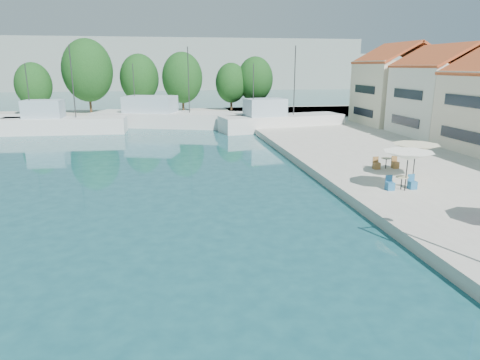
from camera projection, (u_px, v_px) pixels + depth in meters
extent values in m
cube|color=#AFAB9E|center=(138.00, 116.00, 63.04)|extent=(90.00, 16.00, 0.60)
cube|color=gray|center=(87.00, 64.00, 146.05)|extent=(180.00, 40.00, 16.00)
cube|color=gray|center=(272.00, 70.00, 176.97)|extent=(140.00, 40.00, 12.00)
cube|color=white|center=(443.00, 101.00, 43.44)|extent=(8.00, 8.50, 7.00)
pyramid|color=#A34424|center=(450.00, 46.00, 42.07)|extent=(8.40, 8.80, 1.80)
cube|color=beige|center=(398.00, 93.00, 51.95)|extent=(8.60, 8.50, 7.50)
pyramid|color=#A34424|center=(402.00, 45.00, 50.51)|extent=(9.00, 8.80, 1.80)
cube|color=silver|center=(64.00, 127.00, 49.12)|extent=(13.94, 4.04, 2.20)
cube|color=#97AEBB|center=(43.00, 109.00, 48.31)|extent=(4.24, 2.90, 2.00)
cylinder|color=#2D2D2D|center=(72.00, 82.00, 47.99)|extent=(0.12, 0.12, 8.00)
cylinder|color=#2D2D2D|center=(28.00, 91.00, 47.61)|extent=(0.10, 0.10, 6.00)
cube|color=silver|center=(174.00, 121.00, 54.68)|extent=(21.17, 11.53, 2.20)
cube|color=#97AEBB|center=(150.00, 104.00, 54.59)|extent=(7.14, 5.84, 2.00)
cylinder|color=#2D2D2D|center=(189.00, 80.00, 53.07)|extent=(0.12, 0.12, 8.00)
cylinder|color=#2D2D2D|center=(134.00, 88.00, 54.37)|extent=(0.10, 0.10, 6.00)
cube|color=silver|center=(282.00, 124.00, 51.56)|extent=(15.50, 6.52, 2.20)
cube|color=#97AEBB|center=(265.00, 107.00, 50.27)|extent=(4.98, 3.76, 2.00)
cylinder|color=#2D2D2D|center=(295.00, 81.00, 50.73)|extent=(0.12, 0.12, 8.00)
cylinder|color=#2D2D2D|center=(253.00, 90.00, 49.26)|extent=(0.10, 0.10, 6.00)
cylinder|color=#3F2B19|center=(36.00, 104.00, 61.33)|extent=(0.36, 0.36, 3.31)
ellipsoid|color=#123914|center=(33.00, 85.00, 60.65)|extent=(5.04, 5.04, 6.30)
cylinder|color=#3F2B19|center=(90.00, 97.00, 64.16)|extent=(0.36, 0.36, 4.82)
ellipsoid|color=#123914|center=(88.00, 70.00, 63.16)|extent=(7.33, 7.33, 9.16)
cylinder|color=#3F2B19|center=(141.00, 99.00, 66.81)|extent=(0.36, 0.36, 3.89)
ellipsoid|color=#123914|center=(139.00, 78.00, 66.00)|extent=(5.92, 5.92, 7.40)
cylinder|color=#3F2B19|center=(183.00, 99.00, 65.26)|extent=(0.36, 0.36, 3.99)
ellipsoid|color=#123914|center=(182.00, 78.00, 64.43)|extent=(6.07, 6.07, 7.59)
cylinder|color=#3F2B19|center=(231.00, 100.00, 68.90)|extent=(0.36, 0.36, 3.30)
ellipsoid|color=#123914|center=(231.00, 83.00, 68.22)|extent=(5.02, 5.02, 6.27)
cylinder|color=#3F2B19|center=(255.00, 98.00, 69.21)|extent=(0.36, 0.36, 3.73)
ellipsoid|color=#123914|center=(255.00, 79.00, 68.44)|extent=(5.68, 5.68, 7.10)
cylinder|color=black|center=(407.00, 171.00, 24.19)|extent=(0.06, 0.06, 2.29)
cone|color=white|center=(408.00, 156.00, 23.96)|extent=(2.82, 2.82, 0.50)
cylinder|color=black|center=(414.00, 161.00, 27.02)|extent=(0.06, 0.06, 2.18)
cone|color=beige|center=(416.00, 148.00, 26.81)|extent=(2.89, 2.89, 0.50)
cylinder|color=black|center=(401.00, 183.00, 24.62)|extent=(0.06, 0.06, 0.74)
cylinder|color=#BAB188|center=(402.00, 177.00, 24.53)|extent=(0.70, 0.70, 0.04)
cube|color=#23618F|center=(412.00, 185.00, 24.77)|extent=(0.42, 0.42, 0.46)
cube|color=#23618F|center=(390.00, 186.00, 24.54)|extent=(0.42, 0.42, 0.46)
cylinder|color=black|center=(386.00, 163.00, 29.64)|extent=(0.06, 0.06, 0.74)
cylinder|color=#BAB188|center=(386.00, 158.00, 29.54)|extent=(0.70, 0.70, 0.04)
cube|color=brown|center=(395.00, 165.00, 29.79)|extent=(0.42, 0.42, 0.46)
cube|color=brown|center=(376.00, 166.00, 29.56)|extent=(0.42, 0.42, 0.46)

